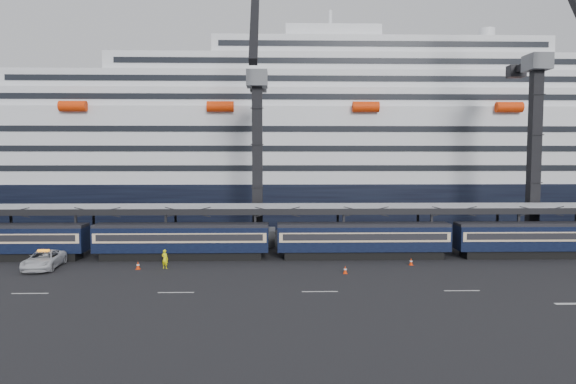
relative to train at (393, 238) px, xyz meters
name	(u,v)px	position (x,y,z in m)	size (l,w,h in m)	color
ground	(468,279)	(4.65, -10.00, -2.20)	(260.00, 260.00, 0.00)	black
train	(393,238)	(0.00, 0.00, 0.00)	(133.05, 3.00, 4.05)	black
canopy	(425,207)	(4.65, 4.00, 3.05)	(130.00, 6.25, 5.53)	#9C9DA4
cruise_ship	(368,151)	(3.57, 35.99, 10.14)	(214.09, 28.84, 34.00)	black
crane_dark_near	(257,151)	(-15.35, 8.59, 9.73)	(4.50, 17.75, 35.08)	#515459
crane_dark_mid	(536,140)	(19.65, 7.59, 11.16)	(4.50, 18.24, 39.64)	#515459
pickup_truck	(44,260)	(-36.47, -4.43, -1.32)	(2.94, 6.37, 1.77)	silver
worker	(165,259)	(-24.23, -4.77, -1.23)	(0.71, 0.47, 1.94)	#F9F70D
traffic_cone_b	(138,265)	(-26.86, -5.04, -1.79)	(0.42, 0.42, 0.84)	#ED3407
traffic_cone_c	(345,270)	(-6.33, -7.43, -1.81)	(0.40, 0.40, 0.79)	#ED3407
traffic_cone_d	(411,261)	(1.06, -3.76, -1.82)	(0.39, 0.39, 0.77)	#ED3407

